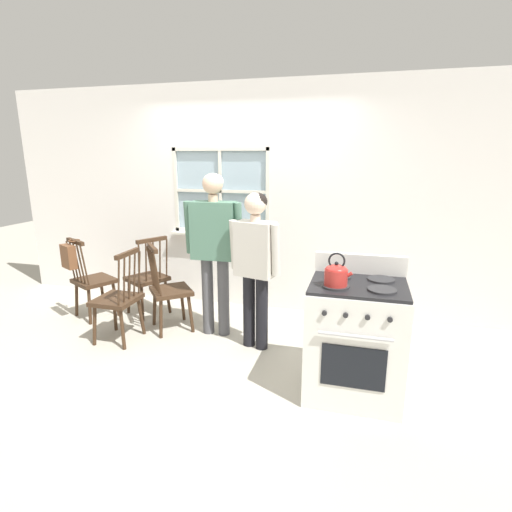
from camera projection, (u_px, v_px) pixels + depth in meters
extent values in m
plane|color=#B2AD9E|center=(207.00, 355.00, 3.85)|extent=(16.00, 16.00, 0.00)
cube|color=white|center=(99.00, 195.00, 5.36)|extent=(2.24, 0.06, 2.70)
cube|color=white|center=(399.00, 204.00, 4.38)|extent=(2.92, 0.06, 2.70)
cube|color=white|center=(223.00, 268.00, 5.13)|extent=(1.23, 0.06, 0.92)
cube|color=white|center=(219.00, 115.00, 4.67)|extent=(1.23, 0.06, 0.74)
cube|color=silver|center=(220.00, 235.00, 4.95)|extent=(1.29, 0.10, 0.03)
cube|color=#9EB7C6|center=(221.00, 191.00, 4.90)|extent=(1.17, 0.01, 0.98)
cube|color=silver|center=(220.00, 191.00, 4.87)|extent=(0.04, 0.02, 1.04)
cube|color=silver|center=(220.00, 191.00, 4.87)|extent=(1.23, 0.02, 0.04)
cube|color=silver|center=(176.00, 190.00, 5.02)|extent=(0.04, 0.03, 1.04)
cube|color=silver|center=(268.00, 192.00, 4.72)|extent=(0.04, 0.03, 1.04)
cube|color=silver|center=(220.00, 149.00, 4.75)|extent=(1.23, 0.03, 0.04)
cube|color=silver|center=(221.00, 231.00, 4.99)|extent=(1.23, 0.03, 0.04)
cube|color=#3D2819|center=(94.00, 281.00, 4.68)|extent=(0.56, 0.55, 0.04)
cylinder|color=#3D2819|center=(116.00, 299.00, 4.74)|extent=(0.09, 0.06, 0.42)
cylinder|color=#3D2819|center=(102.00, 293.00, 4.96)|extent=(0.06, 0.09, 0.42)
cylinder|color=#3D2819|center=(90.00, 306.00, 4.51)|extent=(0.06, 0.09, 0.42)
cylinder|color=#3D2819|center=(77.00, 299.00, 4.74)|extent=(0.09, 0.06, 0.42)
cylinder|color=#3D2819|center=(85.00, 267.00, 4.38)|extent=(0.05, 0.07, 0.48)
cylinder|color=#3D2819|center=(81.00, 265.00, 4.44)|extent=(0.05, 0.07, 0.48)
cylinder|color=#3D2819|center=(78.00, 264.00, 4.50)|extent=(0.05, 0.07, 0.48)
cylinder|color=#3D2819|center=(74.00, 262.00, 4.56)|extent=(0.05, 0.07, 0.48)
cylinder|color=#3D2819|center=(71.00, 261.00, 4.62)|extent=(0.05, 0.07, 0.48)
cube|color=#3D2819|center=(75.00, 242.00, 4.44)|extent=(0.35, 0.21, 0.04)
cube|color=#3D2819|center=(171.00, 291.00, 4.33)|extent=(0.58, 0.58, 0.04)
cylinder|color=#3D2819|center=(191.00, 314.00, 4.30)|extent=(0.09, 0.05, 0.42)
cylinder|color=#3D2819|center=(183.00, 303.00, 4.60)|extent=(0.05, 0.09, 0.42)
cylinder|color=#3D2819|center=(161.00, 319.00, 4.17)|extent=(0.05, 0.09, 0.42)
cylinder|color=#3D2819|center=(155.00, 308.00, 4.47)|extent=(0.09, 0.05, 0.42)
cylinder|color=#3D2819|center=(157.00, 276.00, 4.04)|extent=(0.06, 0.06, 0.48)
cylinder|color=#3D2819|center=(156.00, 274.00, 4.12)|extent=(0.06, 0.06, 0.48)
cylinder|color=#3D2819|center=(154.00, 272.00, 4.20)|extent=(0.06, 0.06, 0.48)
cylinder|color=#3D2819|center=(152.00, 269.00, 4.28)|extent=(0.06, 0.06, 0.48)
cylinder|color=#3D2819|center=(151.00, 267.00, 4.36)|extent=(0.06, 0.06, 0.48)
cube|color=#3D2819|center=(152.00, 248.00, 4.14)|extent=(0.28, 0.32, 0.04)
cube|color=#3D2819|center=(117.00, 300.00, 4.07)|extent=(0.40, 0.42, 0.04)
cylinder|color=#3D2819|center=(115.00, 313.00, 4.32)|extent=(0.07, 0.07, 0.42)
cylinder|color=#3D2819|center=(95.00, 325.00, 4.01)|extent=(0.07, 0.07, 0.42)
cylinder|color=#3D2819|center=(141.00, 316.00, 4.24)|extent=(0.07, 0.07, 0.42)
cylinder|color=#3D2819|center=(122.00, 329.00, 3.92)|extent=(0.07, 0.07, 0.42)
cylinder|color=#3D2819|center=(139.00, 274.00, 4.13)|extent=(0.07, 0.02, 0.48)
cylinder|color=#3D2819|center=(134.00, 276.00, 4.05)|extent=(0.07, 0.02, 0.48)
cylinder|color=#3D2819|center=(129.00, 279.00, 3.96)|extent=(0.07, 0.02, 0.48)
cylinder|color=#3D2819|center=(124.00, 281.00, 3.88)|extent=(0.07, 0.02, 0.48)
cylinder|color=#3D2819|center=(119.00, 284.00, 3.79)|extent=(0.07, 0.02, 0.48)
cube|color=#3D2819|center=(127.00, 254.00, 3.90)|extent=(0.04, 0.38, 0.04)
cube|color=#3D2819|center=(147.00, 278.00, 4.77)|extent=(0.56, 0.56, 0.04)
cylinder|color=#3D2819|center=(154.00, 290.00, 5.05)|extent=(0.06, 0.09, 0.42)
cylinder|color=#3D2819|center=(129.00, 297.00, 4.82)|extent=(0.09, 0.06, 0.42)
cylinder|color=#3D2819|center=(168.00, 296.00, 4.83)|extent=(0.09, 0.06, 0.42)
cylinder|color=#3D2819|center=(142.00, 304.00, 4.60)|extent=(0.06, 0.09, 0.42)
cylinder|color=#3D2819|center=(167.00, 259.00, 4.71)|extent=(0.07, 0.05, 0.48)
cylinder|color=#3D2819|center=(160.00, 260.00, 4.65)|extent=(0.07, 0.05, 0.48)
cylinder|color=#3D2819|center=(153.00, 262.00, 4.59)|extent=(0.07, 0.05, 0.48)
cylinder|color=#3D2819|center=(146.00, 263.00, 4.53)|extent=(0.07, 0.05, 0.48)
cylinder|color=#3D2819|center=(139.00, 265.00, 4.47)|extent=(0.07, 0.05, 0.48)
cube|color=#3D2819|center=(152.00, 240.00, 4.53)|extent=(0.23, 0.35, 0.04)
cylinder|color=#4C4C51|center=(208.00, 296.00, 4.24)|extent=(0.12, 0.12, 0.83)
cylinder|color=#4C4C51|center=(223.00, 297.00, 4.20)|extent=(0.12, 0.12, 0.83)
cube|color=#4C7560|center=(214.00, 230.00, 4.04)|extent=(0.46, 0.23, 0.59)
cylinder|color=#4C7560|center=(189.00, 227.00, 4.08)|extent=(0.08, 0.12, 0.54)
cylinder|color=#4C7560|center=(238.00, 230.00, 3.96)|extent=(0.08, 0.12, 0.54)
cylinder|color=beige|center=(213.00, 198.00, 3.96)|extent=(0.10, 0.10, 0.07)
sphere|color=beige|center=(213.00, 184.00, 3.93)|extent=(0.21, 0.21, 0.21)
ellipsoid|color=silver|center=(213.00, 182.00, 3.94)|extent=(0.21, 0.21, 0.17)
cylinder|color=black|center=(249.00, 310.00, 3.96)|extent=(0.12, 0.12, 0.75)
cylinder|color=black|center=(262.00, 313.00, 3.89)|extent=(0.12, 0.12, 0.75)
cube|color=beige|center=(255.00, 249.00, 3.77)|extent=(0.41, 0.30, 0.52)
cylinder|color=beige|center=(234.00, 245.00, 3.86)|extent=(0.10, 0.12, 0.49)
cylinder|color=beige|center=(276.00, 250.00, 3.64)|extent=(0.10, 0.12, 0.49)
cylinder|color=beige|center=(255.00, 218.00, 3.70)|extent=(0.10, 0.10, 0.06)
sphere|color=beige|center=(255.00, 204.00, 3.67)|extent=(0.21, 0.21, 0.21)
ellipsoid|color=black|center=(256.00, 202.00, 3.68)|extent=(0.21, 0.21, 0.17)
cube|color=white|center=(355.00, 341.00, 3.14)|extent=(0.73, 0.64, 0.90)
cube|color=black|center=(359.00, 285.00, 3.02)|extent=(0.72, 0.61, 0.02)
cylinder|color=#2D2D30|center=(335.00, 286.00, 2.94)|extent=(0.20, 0.20, 0.02)
cylinder|color=#2D2D30|center=(382.00, 290.00, 2.86)|extent=(0.20, 0.20, 0.02)
cylinder|color=#2D2D30|center=(338.00, 276.00, 3.18)|extent=(0.20, 0.20, 0.02)
cylinder|color=#2D2D30|center=(381.00, 280.00, 3.10)|extent=(0.20, 0.20, 0.02)
cube|color=white|center=(360.00, 264.00, 3.27)|extent=(0.73, 0.06, 0.16)
cube|color=black|center=(353.00, 368.00, 2.85)|extent=(0.45, 0.01, 0.32)
cylinder|color=silver|center=(355.00, 336.00, 2.77)|extent=(0.51, 0.02, 0.02)
cylinder|color=#232326|center=(324.00, 313.00, 2.80)|extent=(0.04, 0.02, 0.04)
cylinder|color=#232326|center=(346.00, 315.00, 2.76)|extent=(0.04, 0.02, 0.04)
cylinder|color=#232326|center=(368.00, 317.00, 2.73)|extent=(0.04, 0.02, 0.04)
cylinder|color=#232326|center=(390.00, 320.00, 2.69)|extent=(0.04, 0.02, 0.04)
cylinder|color=red|center=(336.00, 277.00, 2.93)|extent=(0.17, 0.17, 0.12)
ellipsoid|color=red|center=(336.00, 269.00, 2.91)|extent=(0.16, 0.16, 0.07)
sphere|color=black|center=(337.00, 263.00, 2.90)|extent=(0.03, 0.03, 0.03)
cylinder|color=red|center=(347.00, 276.00, 2.90)|extent=(0.08, 0.03, 0.07)
torus|color=black|center=(337.00, 261.00, 2.90)|extent=(0.12, 0.01, 0.12)
cylinder|color=#42474C|center=(217.00, 229.00, 4.93)|extent=(0.14, 0.14, 0.11)
cylinder|color=#33261C|center=(217.00, 226.00, 4.92)|extent=(0.13, 0.13, 0.01)
cone|color=#2D7038|center=(218.00, 220.00, 4.90)|extent=(0.05, 0.04, 0.13)
cone|color=#2D7038|center=(217.00, 223.00, 4.93)|extent=(0.04, 0.05, 0.06)
cone|color=#2D7038|center=(215.00, 220.00, 4.91)|extent=(0.07, 0.04, 0.13)
cone|color=#2D7038|center=(215.00, 223.00, 4.89)|extent=(0.04, 0.04, 0.07)
cone|color=#2D7038|center=(217.00, 222.00, 4.89)|extent=(0.05, 0.05, 0.10)
cube|color=brown|center=(69.00, 257.00, 4.41)|extent=(0.24, 0.18, 0.26)
torus|color=brown|center=(74.00, 240.00, 4.43)|extent=(0.17, 0.17, 0.01)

